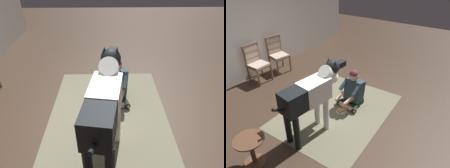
{
  "view_description": "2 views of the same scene",
  "coord_description": "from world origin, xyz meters",
  "views": [
    {
      "loc": [
        -2.38,
        -0.06,
        2.31
      ],
      "look_at": [
        -0.03,
        -0.11,
        0.72
      ],
      "focal_mm": 31.8,
      "sensor_mm": 36.0,
      "label": 1
    },
    {
      "loc": [
        -2.93,
        -2.08,
        2.88
      ],
      "look_at": [
        0.14,
        -0.06,
        0.68
      ],
      "focal_mm": 34.49,
      "sensor_mm": 36.0,
      "label": 2
    }
  ],
  "objects": [
    {
      "name": "ground_plane",
      "position": [
        0.0,
        0.0,
        0.0
      ],
      "size": [
        15.5,
        15.5,
        0.0
      ],
      "primitive_type": "plane",
      "color": "#3E2D20"
    },
    {
      "name": "area_rug",
      "position": [
        0.14,
        -0.05,
        0.0
      ],
      "size": [
        2.6,
        1.95,
        0.01
      ],
      "primitive_type": "cube",
      "color": "#706D55",
      "rests_on": "ground"
    },
    {
      "name": "person_sitting_on_floor",
      "position": [
        0.53,
        -0.19,
        0.35
      ],
      "size": [
        0.68,
        0.57,
        0.84
      ],
      "color": "black",
      "rests_on": "ground"
    },
    {
      "name": "large_dog",
      "position": [
        -0.61,
        -0.01,
        0.84
      ],
      "size": [
        1.61,
        0.48,
        1.32
      ],
      "color": "white",
      "rests_on": "ground"
    },
    {
      "name": "hot_dog_on_plate",
      "position": [
        0.17,
        -0.13,
        0.03
      ],
      "size": [
        0.22,
        0.22,
        0.06
      ],
      "color": "silver",
      "rests_on": "ground"
    }
  ]
}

